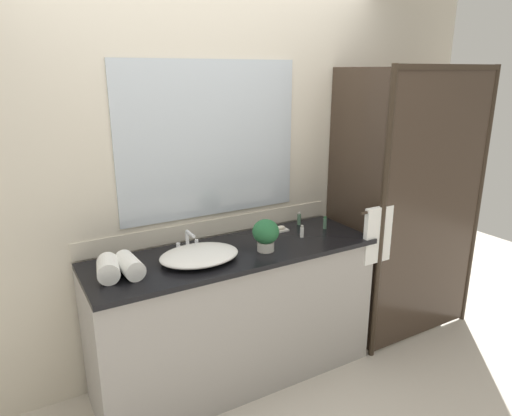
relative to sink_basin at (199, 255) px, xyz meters
The scene contains 13 objects.
ground_plane 0.97m from the sink_basin, ahead, with size 8.00×8.00×0.00m, color beige.
wall_back_with_mirror 0.58m from the sink_basin, 56.61° to the left, with size 4.40×0.06×2.60m.
vanity_cabinet 0.54m from the sink_basin, ahead, with size 1.80×0.58×0.90m.
shower_enclosure 1.53m from the sink_basin, ahead, with size 1.20×0.59×2.00m.
sink_basin is the anchor object (origin of this frame).
faucet 0.17m from the sink_basin, 90.00° to the left, with size 0.17×0.13×0.13m.
potted_plant 0.42m from the sink_basin, ahead, with size 0.16×0.16×0.20m.
soap_dish 0.71m from the sink_basin, 15.77° to the left, with size 0.10×0.07×0.04m.
amenity_bottle_body_wash 0.74m from the sink_basin, ahead, with size 0.02×0.02×0.08m.
amenity_bottle_conditioner 0.98m from the sink_basin, ahead, with size 0.02×0.02×0.09m.
amenity_bottle_lotion 0.91m from the sink_basin, 15.46° to the left, with size 0.03×0.03×0.09m.
rolled_towel_near_edge 0.51m from the sink_basin, behind, with size 0.12×0.12×0.19m, color white.
rolled_towel_middle 0.40m from the sink_basin, behind, with size 0.11×0.11×0.21m, color white.
Camera 1 is at (-1.20, -2.33, 1.96)m, focal length 32.24 mm.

